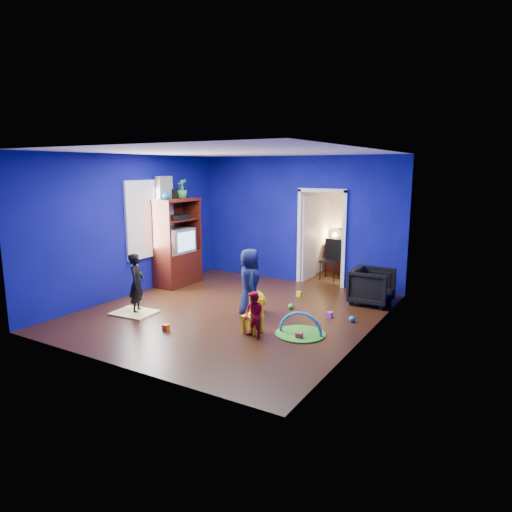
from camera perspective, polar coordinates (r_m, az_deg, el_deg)
The scene contains 34 objects.
floor at distance 8.52m, azimuth -2.98°, elevation -6.99°, with size 5.00×5.50×0.01m, color black.
ceiling at distance 8.12m, azimuth -3.18°, elevation 12.88°, with size 5.00×5.50×0.01m, color white.
wall_back at distance 10.57m, azimuth 5.24°, elevation 4.52°, with size 5.00×0.02×2.90m, color #090D66.
wall_front at distance 6.14m, azimuth -17.47°, elevation -0.57°, with size 5.00×0.02×2.90m, color #090D66.
wall_left at distance 9.80m, azimuth -15.36°, elevation 3.67°, with size 0.02×5.50×2.90m, color #090D66.
wall_right at distance 7.13m, azimuth 13.88°, elevation 1.17°, with size 0.02×5.50×2.90m, color #090D66.
alcove at distance 11.16m, azimuth 9.96°, elevation 3.70°, with size 1.00×1.75×2.50m, color silver, non-canonical shape.
armchair at distance 9.19m, azimuth 14.29°, elevation -3.70°, with size 0.75×0.78×0.71m, color black.
child_black at distance 8.63m, azimuth -14.67°, elevation -3.30°, with size 0.40×0.26×1.10m, color black.
child_navy at distance 8.09m, azimuth -0.80°, elevation -3.41°, with size 0.60×0.39×1.24m, color #10163D.
toddler_red at distance 7.13m, azimuth -0.24°, elevation -7.44°, with size 0.36×0.28×0.75m, color red.
vase at distance 10.11m, azimuth -11.14°, elevation 7.53°, with size 0.19×0.19×0.20m, color #0C4C61.
potted_plant at distance 10.50m, azimuth -9.26°, elevation 8.33°, with size 0.24×0.24×0.42m, color #328B39.
tv_armoire at distance 10.45m, azimuth -9.83°, elevation 1.72°, with size 0.58×1.14×1.96m, color #42120B.
crt_tv at distance 10.41m, azimuth -9.67°, elevation 1.92°, with size 0.46×0.70×0.54m, color silver.
yellow_blanket at distance 8.71m, azimuth -14.97°, elevation -6.86°, with size 0.75×0.60×0.03m, color #F2E07A.
hopper_ball at distance 8.43m, azimuth -0.19°, elevation -5.71°, with size 0.42×0.42×0.42m, color yellow.
kid_chair at distance 7.40m, azimuth -0.44°, elevation -7.74°, with size 0.28×0.28×0.50m, color yellow.
play_mat at distance 7.44m, azimuth 5.56°, elevation -9.66°, with size 0.80×0.80×0.02m, color green.
toy_arch at distance 7.44m, azimuth 5.56°, elevation -9.59°, with size 0.72×0.72×0.05m, color #3F8CD8.
window_left at distance 10.02m, azimuth -13.89°, elevation 4.47°, with size 0.03×0.95×1.55m, color white.
curtain at distance 10.37m, azimuth -11.24°, elevation 3.12°, with size 0.14×0.42×2.40m, color slate.
doorway at distance 10.39m, azimuth 8.20°, elevation 2.11°, with size 1.16×0.10×2.10m, color white.
study_desk at distance 11.89m, azimuth 10.91°, elevation -0.17°, with size 0.88×0.44×0.75m, color #3D140A.
desk_monitor at distance 11.91m, azimuth 11.20°, elevation 2.64°, with size 0.40×0.05×0.32m, color black.
desk_lamp at distance 11.95m, azimuth 9.84°, elevation 2.62°, with size 0.14×0.14×0.14m, color #FFD88C.
folding_chair at distance 10.99m, azimuth 9.22°, elevation -0.56°, with size 0.40×0.40×0.92m, color black.
book_shelf at distance 11.80m, azimuth 11.38°, elevation 7.79°, with size 0.88×0.24×0.04m, color white.
toy_0 at distance 7.24m, azimuth 5.41°, elevation -9.91°, with size 0.10×0.08×0.10m, color red.
toy_1 at distance 8.14m, azimuth 11.91°, elevation -7.69°, with size 0.11×0.11×0.11m, color blue.
toy_2 at distance 7.71m, azimuth -11.20°, elevation -8.75°, with size 0.10×0.08×0.10m, color #FF640D.
toy_3 at distance 8.69m, azimuth 4.38°, elevation -6.27°, with size 0.11×0.11×0.11m, color green.
toy_4 at distance 8.30m, azimuth 9.15°, elevation -7.26°, with size 0.10×0.08×0.10m, color #C64ABC.
toy_5 at distance 9.55m, azimuth 5.41°, elevation -4.75°, with size 0.10×0.08×0.10m, color yellow.
Camera 1 is at (4.51, -6.74, 2.62)m, focal length 32.00 mm.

